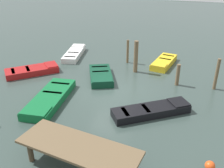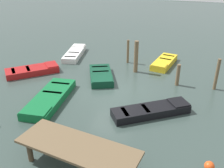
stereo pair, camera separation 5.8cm
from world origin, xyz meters
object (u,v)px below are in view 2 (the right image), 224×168
at_px(rowboat_yellow, 164,62).
at_px(rowboat_black, 151,110).
at_px(rowboat_white, 75,53).
at_px(mooring_piling_near_left, 136,57).
at_px(dock_segment, 78,148).
at_px(mooring_piling_mid_left, 128,52).
at_px(rowboat_red, 33,70).
at_px(mooring_piling_center, 217,74).
at_px(marker_buoy, 209,166).
at_px(mooring_piling_far_left, 178,75).
at_px(rowboat_green, 50,98).
at_px(rowboat_dark_green, 101,75).

bearing_deg(rowboat_yellow, rowboat_black, 12.15).
height_order(rowboat_white, mooring_piling_near_left, mooring_piling_near_left).
distance_m(dock_segment, mooring_piling_mid_left, 10.87).
distance_m(rowboat_red, mooring_piling_near_left, 7.02).
xyz_separation_m(rowboat_white, mooring_piling_near_left, (-5.45, 1.41, 0.87)).
distance_m(mooring_piling_center, marker_buoy, 7.09).
bearing_deg(mooring_piling_mid_left, mooring_piling_far_left, 147.09).
relative_size(mooring_piling_far_left, marker_buoy, 2.79).
bearing_deg(rowboat_white, mooring_piling_center, -116.20).
bearing_deg(mooring_piling_near_left, mooring_piling_mid_left, -55.10).
relative_size(rowboat_green, marker_buoy, 9.08).
relative_size(rowboat_green, mooring_piling_center, 2.30).
height_order(rowboat_white, mooring_piling_far_left, mooring_piling_far_left).
height_order(rowboat_red, rowboat_white, same).
distance_m(rowboat_dark_green, mooring_piling_mid_left, 3.48).
bearing_deg(mooring_piling_far_left, marker_buoy, 106.66).
bearing_deg(mooring_piling_far_left, dock_segment, 73.46).
bearing_deg(mooring_piling_far_left, mooring_piling_near_left, -20.31).
bearing_deg(rowboat_dark_green, marker_buoy, 20.71).
relative_size(mooring_piling_center, marker_buoy, 3.95).
xyz_separation_m(rowboat_red, mooring_piling_far_left, (-9.35, -1.62, 0.45)).
xyz_separation_m(rowboat_black, marker_buoy, (-2.77, 3.06, 0.07)).
distance_m(rowboat_green, rowboat_dark_green, 3.98).
bearing_deg(mooring_piling_far_left, rowboat_green, 36.38).
height_order(rowboat_green, mooring_piling_far_left, mooring_piling_far_left).
bearing_deg(rowboat_dark_green, mooring_piling_near_left, 108.82).
bearing_deg(mooring_piling_near_left, rowboat_green, 60.47).
xyz_separation_m(mooring_piling_far_left, mooring_piling_near_left, (2.94, -1.09, 0.42)).
bearing_deg(mooring_piling_mid_left, mooring_piling_near_left, 124.90).
relative_size(rowboat_yellow, marker_buoy, 6.73).
height_order(mooring_piling_mid_left, mooring_piling_center, mooring_piling_center).
relative_size(rowboat_black, mooring_piling_mid_left, 2.14).
height_order(rowboat_dark_green, mooring_piling_far_left, mooring_piling_far_left).
relative_size(dock_segment, rowboat_dark_green, 1.40).
bearing_deg(mooring_piling_far_left, rowboat_dark_green, 9.22).
bearing_deg(rowboat_yellow, rowboat_dark_green, -34.77).
bearing_deg(dock_segment, mooring_piling_center, -113.02).
xyz_separation_m(rowboat_black, mooring_piling_center, (-2.87, -4.00, 0.73)).
relative_size(rowboat_yellow, mooring_piling_mid_left, 1.87).
xyz_separation_m(mooring_piling_mid_left, marker_buoy, (-6.02, 9.40, -0.58)).
xyz_separation_m(rowboat_green, mooring_piling_far_left, (-6.10, -4.49, 0.45)).
height_order(rowboat_red, mooring_piling_mid_left, mooring_piling_mid_left).
bearing_deg(rowboat_green, mooring_piling_mid_left, 154.11).
relative_size(rowboat_red, mooring_piling_mid_left, 1.92).
xyz_separation_m(rowboat_black, rowboat_green, (5.38, 0.72, -0.00)).
bearing_deg(rowboat_green, rowboat_black, 88.54).
bearing_deg(rowboat_yellow, mooring_piling_mid_left, -73.41).
relative_size(rowboat_red, rowboat_yellow, 1.03).
bearing_deg(rowboat_black, rowboat_red, 128.09).
bearing_deg(rowboat_yellow, marker_buoy, 25.94).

